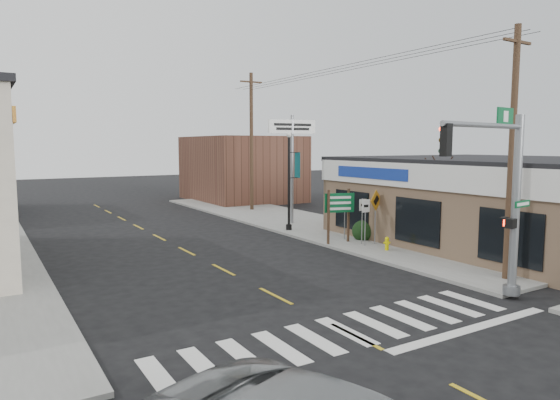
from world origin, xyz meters
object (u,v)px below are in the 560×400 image
lamp_post (290,174)px  dance_center_sign (292,142)px  traffic_signal_pole (503,187)px  bare_tree (442,164)px  utility_pole_near (512,151)px  fire_hydrant (387,243)px  utility_pole_far (251,140)px  guide_sign (339,208)px

lamp_post → dance_center_sign: bearing=43.0°
traffic_signal_pole → bare_tree: (3.92, 5.72, 0.44)m
traffic_signal_pole → lamp_post: size_ratio=1.08×
dance_center_sign → utility_pole_near: (-0.40, -14.73, -0.43)m
fire_hydrant → bare_tree: 4.27m
utility_pole_far → bare_tree: bearing=-87.7°
dance_center_sign → fire_hydrant: bearing=-88.1°
fire_hydrant → utility_pole_far: bearing=84.4°
dance_center_sign → utility_pole_near: 14.75m
traffic_signal_pole → lamp_post: (1.21, 13.98, -0.33)m
guide_sign → bare_tree: bare_tree is taller
bare_tree → utility_pole_far: utility_pole_far is taller
guide_sign → fire_hydrant: bearing=-53.7°
dance_center_sign → bare_tree: (1.25, -10.31, -1.02)m
traffic_signal_pole → bare_tree: 6.94m
fire_hydrant → bare_tree: (1.89, -1.35, 3.58)m
guide_sign → bare_tree: (2.70, -3.83, 2.21)m
bare_tree → guide_sign: bearing=125.2°
guide_sign → utility_pole_near: utility_pole_near is taller
guide_sign → utility_pole_near: 8.78m
utility_pole_near → bare_tree: bearing=67.6°
bare_tree → utility_pole_far: size_ratio=0.50×
utility_pole_near → utility_pole_far: size_ratio=0.89×
lamp_post → utility_pole_far: bearing=63.5°
lamp_post → fire_hydrant: bearing=-94.9°
utility_pole_near → utility_pole_far: (1.31, 21.64, 0.57)m
guide_sign → dance_center_sign: dance_center_sign is taller
bare_tree → dance_center_sign: bearing=96.9°
lamp_post → utility_pole_far: 9.46m
dance_center_sign → utility_pole_far: utility_pole_far is taller
fire_hydrant → guide_sign: bearing=108.0°
dance_center_sign → guide_sign: bearing=-96.6°
guide_sign → bare_tree: bearing=-36.6°
traffic_signal_pole → fire_hydrant: bearing=66.3°
dance_center_sign → bare_tree: 10.43m
guide_sign → fire_hydrant: guide_sign is taller
lamp_post → utility_pole_far: utility_pole_far is taller
utility_pole_near → fire_hydrant: bearing=90.5°
lamp_post → utility_pole_near: 12.80m
dance_center_sign → utility_pole_near: bearing=-85.6°
traffic_signal_pole → guide_sign: (1.22, 9.54, -1.77)m
traffic_signal_pole → utility_pole_far: bearing=73.4°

